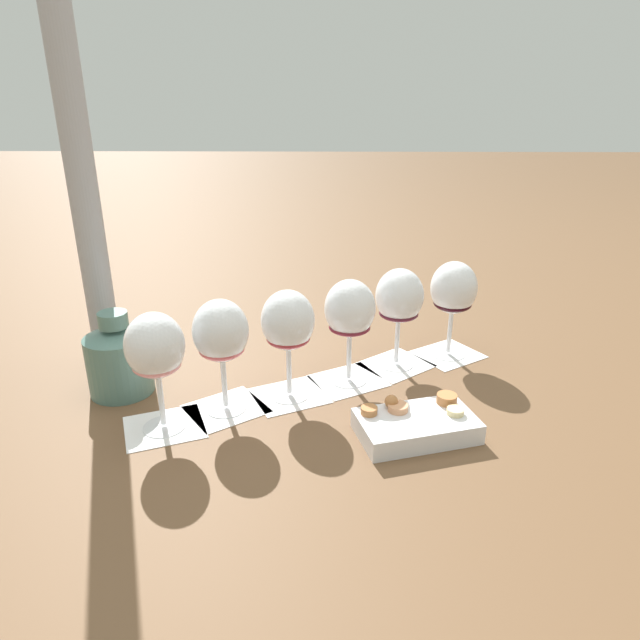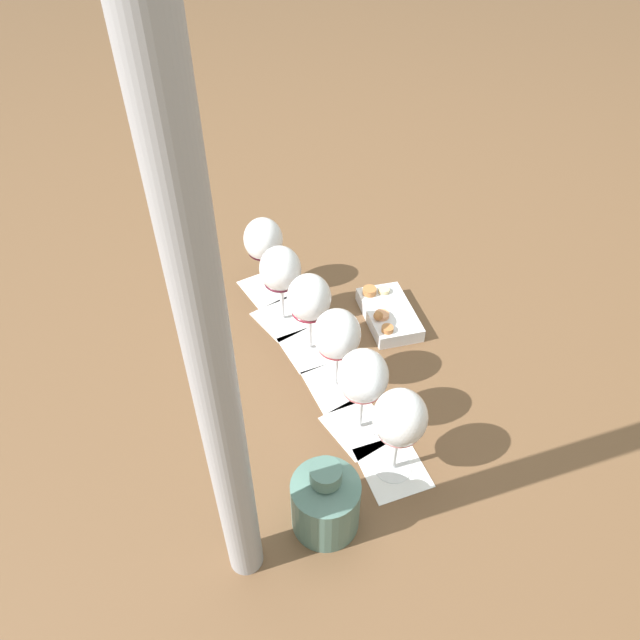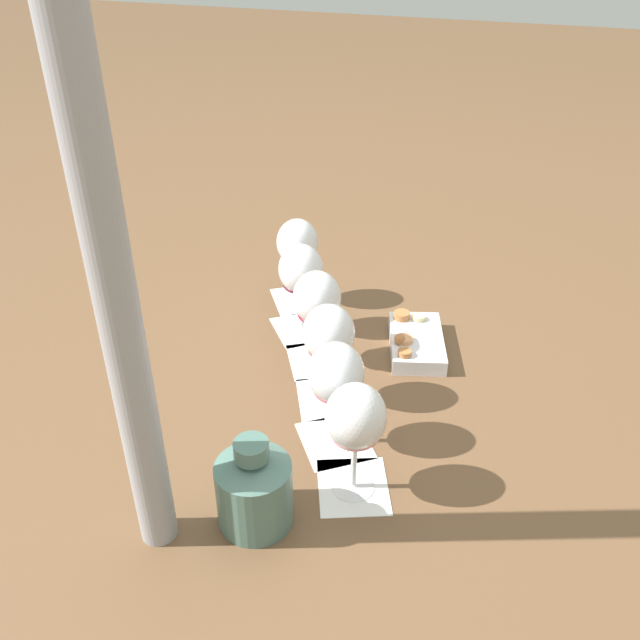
% 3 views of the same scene
% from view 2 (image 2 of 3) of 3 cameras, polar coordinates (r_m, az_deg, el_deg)
% --- Properties ---
extents(ground_plane, '(8.00, 8.00, 0.00)m').
position_cam_2_polar(ground_plane, '(1.15, -0.14, -4.57)').
color(ground_plane, brown).
extents(tasting_card_0, '(0.15, 0.14, 0.00)m').
position_cam_2_polar(tasting_card_0, '(1.01, 7.27, -14.41)').
color(tasting_card_0, white).
rests_on(tasting_card_0, ground_plane).
extents(tasting_card_1, '(0.15, 0.15, 0.00)m').
position_cam_2_polar(tasting_card_1, '(1.06, 3.95, -10.57)').
color(tasting_card_1, white).
rests_on(tasting_card_1, ground_plane).
extents(tasting_card_2, '(0.15, 0.14, 0.00)m').
position_cam_2_polar(tasting_card_2, '(1.12, 1.58, -6.48)').
color(tasting_card_2, white).
rests_on(tasting_card_2, ground_plane).
extents(tasting_card_3, '(0.15, 0.15, 0.00)m').
position_cam_2_polar(tasting_card_3, '(1.19, -1.01, -2.80)').
color(tasting_card_3, white).
rests_on(tasting_card_3, ground_plane).
extents(tasting_card_4, '(0.15, 0.15, 0.00)m').
position_cam_2_polar(tasting_card_4, '(1.26, -3.71, 0.17)').
color(tasting_card_4, white).
rests_on(tasting_card_4, ground_plane).
extents(tasting_card_5, '(0.15, 0.15, 0.00)m').
position_cam_2_polar(tasting_card_5, '(1.34, -5.31, 3.22)').
color(tasting_card_5, white).
rests_on(tasting_card_5, ground_plane).
extents(wine_glass_0, '(0.09, 0.09, 0.18)m').
position_cam_2_polar(wine_glass_0, '(0.91, 7.97, -9.94)').
color(wine_glass_0, white).
rests_on(wine_glass_0, tasting_card_0).
extents(wine_glass_1, '(0.09, 0.09, 0.18)m').
position_cam_2_polar(wine_glass_1, '(0.96, 4.31, -5.92)').
color(wine_glass_1, white).
rests_on(wine_glass_1, tasting_card_1).
extents(wine_glass_2, '(0.09, 0.09, 0.18)m').
position_cam_2_polar(wine_glass_2, '(1.03, 1.71, -1.75)').
color(wine_glass_2, white).
rests_on(wine_glass_2, tasting_card_2).
extents(wine_glass_3, '(0.09, 0.09, 0.18)m').
position_cam_2_polar(wine_glass_3, '(1.10, -1.09, 1.95)').
color(wine_glass_3, white).
rests_on(wine_glass_3, tasting_card_3).
extents(wine_glass_4, '(0.09, 0.09, 0.18)m').
position_cam_2_polar(wine_glass_4, '(1.17, -3.98, 4.83)').
color(wine_glass_4, white).
rests_on(wine_glass_4, tasting_card_4).
extents(wine_glass_5, '(0.09, 0.09, 0.18)m').
position_cam_2_polar(wine_glass_5, '(1.27, -5.67, 7.73)').
color(wine_glass_5, white).
rests_on(wine_glass_5, tasting_card_5).
extents(ceramic_vase, '(0.11, 0.11, 0.14)m').
position_cam_2_polar(ceramic_vase, '(0.90, 0.56, -17.54)').
color(ceramic_vase, '#4C7066').
rests_on(ceramic_vase, ground_plane).
extents(snack_dish, '(0.19, 0.14, 0.05)m').
position_cam_2_polar(snack_dish, '(1.25, 6.82, 0.64)').
color(snack_dish, silver).
rests_on(snack_dish, ground_plane).
extents(umbrella_pole, '(0.05, 0.05, 0.80)m').
position_cam_2_polar(umbrella_pole, '(0.60, -10.61, -5.89)').
color(umbrella_pole, '#99999E').
rests_on(umbrella_pole, ground_plane).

